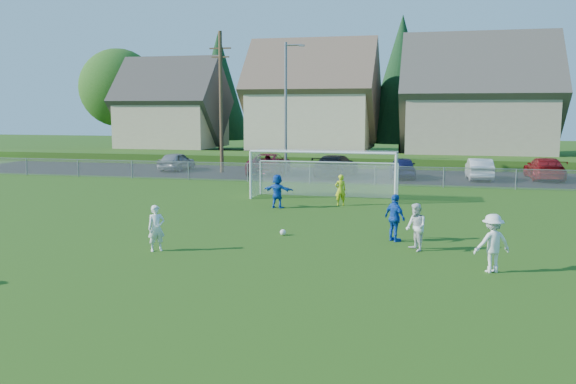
# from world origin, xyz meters

# --- Properties ---
(ground) EXTENTS (160.00, 160.00, 0.00)m
(ground) POSITION_xyz_m (0.00, 0.00, 0.00)
(ground) COLOR #193D0C
(ground) RESTS_ON ground
(asphalt_lot) EXTENTS (60.00, 60.00, 0.00)m
(asphalt_lot) POSITION_xyz_m (0.00, 27.50, 0.01)
(asphalt_lot) COLOR black
(asphalt_lot) RESTS_ON ground
(grass_embankment) EXTENTS (70.00, 6.00, 0.80)m
(grass_embankment) POSITION_xyz_m (0.00, 35.00, 0.40)
(grass_embankment) COLOR #1E420F
(grass_embankment) RESTS_ON ground
(soccer_ball) EXTENTS (0.22, 0.22, 0.22)m
(soccer_ball) POSITION_xyz_m (0.15, 6.59, 0.11)
(soccer_ball) COLOR white
(soccer_ball) RESTS_ON ground
(player_white_a) EXTENTS (0.65, 0.62, 1.50)m
(player_white_a) POSITION_xyz_m (-3.23, 3.24, 0.75)
(player_white_a) COLOR white
(player_white_a) RESTS_ON ground
(player_white_b) EXTENTS (0.87, 0.94, 1.55)m
(player_white_b) POSITION_xyz_m (4.93, 5.24, 0.77)
(player_white_b) COLOR white
(player_white_b) RESTS_ON ground
(player_white_c) EXTENTS (1.23, 1.01, 1.66)m
(player_white_c) POSITION_xyz_m (7.10, 3.08, 0.83)
(player_white_c) COLOR white
(player_white_c) RESTS_ON ground
(player_blue_a) EXTENTS (0.97, 0.98, 1.66)m
(player_blue_a) POSITION_xyz_m (4.17, 6.52, 0.83)
(player_blue_a) COLOR #1348B6
(player_blue_a) RESTS_ON ground
(player_blue_b) EXTENTS (1.52, 0.74, 1.57)m
(player_blue_b) POSITION_xyz_m (-1.60, 12.56, 0.78)
(player_blue_b) COLOR #1348B6
(player_blue_b) RESTS_ON ground
(goalkeeper) EXTENTS (0.63, 0.53, 1.48)m
(goalkeeper) POSITION_xyz_m (1.14, 13.95, 0.74)
(goalkeeper) COLOR #BDCD18
(goalkeeper) RESTS_ON ground
(car_a) EXTENTS (1.67, 4.00, 1.35)m
(car_a) POSITION_xyz_m (-13.33, 27.66, 0.68)
(car_a) COLOR gray
(car_a) RESTS_ON ground
(car_c) EXTENTS (2.80, 5.45, 1.47)m
(car_c) POSITION_xyz_m (-5.88, 26.72, 0.74)
(car_c) COLOR #600B1A
(car_c) RESTS_ON ground
(car_d) EXTENTS (2.74, 5.35, 1.49)m
(car_d) POSITION_xyz_m (-1.07, 26.26, 0.74)
(car_d) COLOR black
(car_d) RESTS_ON ground
(car_e) EXTENTS (2.05, 4.29, 1.41)m
(car_e) POSITION_xyz_m (3.38, 26.48, 0.71)
(car_e) COLOR #121640
(car_e) RESTS_ON ground
(car_f) EXTENTS (1.62, 4.25, 1.38)m
(car_f) POSITION_xyz_m (8.29, 26.67, 0.69)
(car_f) COLOR silver
(car_f) RESTS_ON ground
(car_g) EXTENTS (2.14, 5.01, 1.44)m
(car_g) POSITION_xyz_m (12.43, 27.72, 0.72)
(car_g) COLOR maroon
(car_g) RESTS_ON ground
(soccer_goal) EXTENTS (7.42, 1.90, 2.50)m
(soccer_goal) POSITION_xyz_m (0.00, 16.05, 1.63)
(soccer_goal) COLOR white
(soccer_goal) RESTS_ON ground
(chainlink_fence) EXTENTS (52.06, 0.06, 1.20)m
(chainlink_fence) POSITION_xyz_m (0.00, 22.00, 0.63)
(chainlink_fence) COLOR gray
(chainlink_fence) RESTS_ON ground
(streetlight) EXTENTS (1.38, 0.18, 9.00)m
(streetlight) POSITION_xyz_m (-4.45, 26.00, 4.84)
(streetlight) COLOR slate
(streetlight) RESTS_ON ground
(utility_pole) EXTENTS (1.60, 0.26, 10.00)m
(utility_pole) POSITION_xyz_m (-9.50, 27.00, 5.15)
(utility_pole) COLOR #473321
(utility_pole) RESTS_ON ground
(houses_row) EXTENTS (53.90, 11.45, 13.27)m
(houses_row) POSITION_xyz_m (1.97, 42.46, 7.33)
(houses_row) COLOR tan
(houses_row) RESTS_ON ground
(tree_row) EXTENTS (65.98, 12.36, 13.80)m
(tree_row) POSITION_xyz_m (1.04, 48.74, 6.91)
(tree_row) COLOR #382616
(tree_row) RESTS_ON ground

